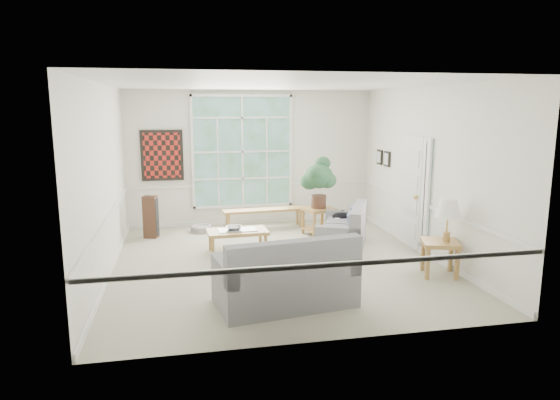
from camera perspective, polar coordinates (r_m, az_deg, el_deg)
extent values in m
cube|color=#A6A28D|center=(8.67, -0.39, -7.13)|extent=(5.50, 6.00, 0.01)
cube|color=white|center=(8.26, -0.42, 13.12)|extent=(5.50, 6.00, 0.02)
cube|color=white|center=(11.27, -3.32, 4.81)|extent=(5.50, 0.02, 3.00)
cube|color=white|center=(5.46, 5.60, -1.48)|extent=(5.50, 0.02, 3.00)
cube|color=white|center=(8.27, -19.47, 2.09)|extent=(0.02, 6.00, 3.00)
cube|color=white|center=(9.26, 16.58, 3.11)|extent=(0.02, 6.00, 3.00)
cube|color=white|center=(11.19, -4.31, 5.53)|extent=(2.30, 0.08, 2.40)
cube|color=white|center=(9.83, 14.61, 0.98)|extent=(0.08, 0.90, 2.10)
cube|color=white|center=(9.26, 16.33, 0.94)|extent=(0.08, 0.26, 1.90)
cube|color=#601813|center=(11.11, -13.33, 4.98)|extent=(0.90, 0.06, 1.10)
cube|color=black|center=(10.80, 12.08, 4.61)|extent=(0.04, 0.26, 0.32)
cube|color=black|center=(11.17, 11.27, 4.83)|extent=(0.04, 0.26, 0.32)
cube|color=gray|center=(9.45, 7.12, -3.07)|extent=(1.37, 1.73, 0.83)
cube|color=gray|center=(6.76, 0.56, -7.92)|extent=(1.94, 1.20, 0.98)
cube|color=#A57A40|center=(9.25, -4.88, -4.68)|extent=(1.12, 0.65, 0.41)
imported|color=#A2A3A8|center=(9.21, -5.26, -3.17)|extent=(0.36, 0.36, 0.09)
cube|color=#A57A40|center=(11.00, -1.82, -2.13)|extent=(1.84, 0.49, 0.42)
cube|color=#A57A40|center=(10.43, 4.39, -2.43)|extent=(0.71, 0.71, 0.58)
cube|color=#A57A40|center=(8.33, 17.76, -6.35)|extent=(0.69, 0.69, 0.56)
cylinder|color=gray|center=(10.84, -8.98, -3.23)|extent=(0.52, 0.52, 0.13)
cube|color=#40261A|center=(10.48, -14.56, -1.89)|extent=(0.32, 0.28, 0.86)
ellipsoid|color=black|center=(9.96, 6.95, -1.80)|extent=(0.40, 0.32, 0.16)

